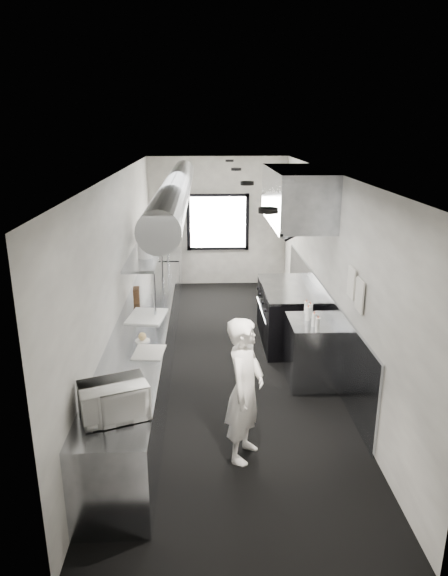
{
  "coord_description": "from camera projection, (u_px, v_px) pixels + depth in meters",
  "views": [
    {
      "loc": [
        -0.32,
        -7.04,
        3.42
      ],
      "look_at": [
        -0.04,
        -0.2,
        1.23
      ],
      "focal_mm": 31.77,
      "sensor_mm": 36.0,
      "label": 1
    }
  ],
  "objects": [
    {
      "name": "prep_counter",
      "position": [
        145.0,
        349.0,
        7.09
      ],
      "size": [
        0.7,
        6.0,
        0.9
      ],
      "primitive_type": "cube",
      "color": "gray",
      "rests_on": "floor"
    },
    {
      "name": "wall_front",
      "position": [
        252.0,
        432.0,
        3.52
      ],
      "size": [
        3.0,
        0.02,
        2.8
      ],
      "primitive_type": "cube",
      "color": "silver",
      "rests_on": "floor"
    },
    {
      "name": "notice_sheet_a",
      "position": [
        351.0,
        282.0,
        6.18
      ],
      "size": [
        0.02,
        0.28,
        0.38
      ],
      "primitive_type": "cube",
      "color": "silver",
      "rests_on": "wall_right"
    },
    {
      "name": "floor",
      "position": [
        226.0,
        361.0,
        7.75
      ],
      "size": [
        3.0,
        8.0,
        0.01
      ],
      "primitive_type": "cube",
      "color": "black",
      "rests_on": "ground"
    },
    {
      "name": "pass_shelf",
      "position": [
        149.0,
        248.0,
        8.19
      ],
      "size": [
        0.45,
        3.0,
        0.68
      ],
      "color": "gray",
      "rests_on": "prep_counter"
    },
    {
      "name": "deli_tub_a",
      "position": [
        101.0,
        396.0,
        4.86
      ],
      "size": [
        0.18,
        0.18,
        0.1
      ],
      "primitive_type": "cylinder",
      "rotation": [
        0.0,
        0.0,
        0.33
      ],
      "color": "beige",
      "rests_on": "prep_counter"
    },
    {
      "name": "hvac_duct",
      "position": [
        176.0,
        188.0,
        7.32
      ],
      "size": [
        0.4,
        6.4,
        0.4
      ],
      "primitive_type": "cylinder",
      "rotation": [
        1.57,
        0.0,
        0.0
      ],
      "color": "gray",
      "rests_on": "ceiling"
    },
    {
      "name": "notice_sheet_b",
      "position": [
        360.0,
        295.0,
        5.86
      ],
      "size": [
        0.02,
        0.28,
        0.38
      ],
      "primitive_type": "cube",
      "color": "silver",
      "rests_on": "wall_right"
    },
    {
      "name": "cutting_board",
      "position": [
        147.0,
        316.0,
        7.01
      ],
      "size": [
        0.56,
        0.69,
        0.02
      ],
      "primitive_type": "cube",
      "rotation": [
        0.0,
        0.0,
        -0.14
      ],
      "color": "silver",
      "rests_on": "prep_counter"
    },
    {
      "name": "squeeze_bottle_e",
      "position": [
        306.0,
        307.0,
        7.12
      ],
      "size": [
        0.07,
        0.07,
        0.17
      ],
      "primitive_type": "cylinder",
      "rotation": [
        0.0,
        0.0,
        -0.36
      ],
      "color": "silver",
      "rests_on": "bottle_station"
    },
    {
      "name": "wall_right",
      "position": [
        329.0,
        271.0,
        7.38
      ],
      "size": [
        0.02,
        8.0,
        2.8
      ],
      "primitive_type": "cube",
      "color": "silver",
      "rests_on": "floor"
    },
    {
      "name": "squeeze_bottle_d",
      "position": [
        310.0,
        311.0,
        6.95
      ],
      "size": [
        0.08,
        0.08,
        0.2
      ],
      "primitive_type": "cylinder",
      "rotation": [
        0.0,
        0.0,
        0.16
      ],
      "color": "silver",
      "rests_on": "bottle_station"
    },
    {
      "name": "wall_cladding",
      "position": [
        320.0,
        318.0,
        7.92
      ],
      "size": [
        0.03,
        5.5,
        1.1
      ],
      "primitive_type": "cube",
      "color": "gray",
      "rests_on": "wall_right"
    },
    {
      "name": "pastry",
      "position": [
        142.0,
        336.0,
        6.2
      ],
      "size": [
        0.1,
        0.1,
        0.1
      ],
      "primitive_type": "sphere",
      "color": "#E0BB75",
      "rests_on": "small_plate"
    },
    {
      "name": "ceiling",
      "position": [
        226.0,
        173.0,
        6.9
      ],
      "size": [
        3.0,
        8.0,
        0.01
      ],
      "primitive_type": "cube",
      "color": "silver",
      "rests_on": "wall_back"
    },
    {
      "name": "plate_stack_d",
      "position": [
        152.0,
        226.0,
        8.7
      ],
      "size": [
        0.26,
        0.26,
        0.39
      ],
      "primitive_type": "cylinder",
      "rotation": [
        0.0,
        0.0,
        0.01
      ],
      "color": "silver",
      "rests_on": "pass_shelf"
    },
    {
      "name": "exhaust_hood",
      "position": [
        296.0,
        196.0,
        7.73
      ],
      "size": [
        0.81,
        2.2,
        0.88
      ],
      "color": "gray",
      "rests_on": "ceiling"
    },
    {
      "name": "squeeze_bottle_a",
      "position": [
        318.0,
        325.0,
        6.5
      ],
      "size": [
        0.06,
        0.06,
        0.18
      ],
      "primitive_type": "cylinder",
      "rotation": [
        0.0,
        0.0,
        -0.07
      ],
      "color": "silver",
      "rests_on": "bottle_station"
    },
    {
      "name": "microwave",
      "position": [
        114.0,
        400.0,
        4.57
      ],
      "size": [
        0.66,
        0.58,
        0.33
      ],
      "primitive_type": "imported",
      "rotation": [
        0.0,
        0.0,
        0.37
      ],
      "color": "silver",
      "rests_on": "prep_counter"
    },
    {
      "name": "wall_back",
      "position": [
        218.0,
        222.0,
        11.13
      ],
      "size": [
        3.0,
        0.02,
        2.8
      ],
      "primitive_type": "cube",
      "color": "silver",
      "rests_on": "floor"
    },
    {
      "name": "plate_stack_c",
      "position": [
        149.0,
        233.0,
        8.25
      ],
      "size": [
        0.29,
        0.29,
        0.38
      ],
      "primitive_type": "cylinder",
      "rotation": [
        0.0,
        0.0,
        0.09
      ],
      "color": "silver",
      "rests_on": "pass_shelf"
    },
    {
      "name": "squeeze_bottle_c",
      "position": [
        308.0,
        314.0,
        6.86
      ],
      "size": [
        0.08,
        0.08,
        0.19
      ],
      "primitive_type": "cylinder",
      "rotation": [
        0.0,
        0.0,
        0.29
      ],
      "color": "silver",
      "rests_on": "bottle_station"
    },
    {
      "name": "far_work_table",
      "position": [
        164.0,
        274.0,
        10.61
      ],
      "size": [
        0.7,
        1.2,
        0.9
      ],
      "primitive_type": "cube",
      "color": "gray",
      "rests_on": "floor"
    },
    {
      "name": "small_plate",
      "position": [
        142.0,
        341.0,
        6.22
      ],
      "size": [
        0.2,
        0.2,
        0.02
      ],
      "primitive_type": "cylinder",
      "rotation": [
        0.0,
        0.0,
        0.11
      ],
      "color": "silver",
      "rests_on": "prep_counter"
    },
    {
      "name": "wall_left",
      "position": [
        121.0,
        273.0,
        7.26
      ],
      "size": [
        0.02,
        8.0,
        2.8
      ],
      "primitive_type": "cube",
      "color": "silver",
      "rests_on": "floor"
    },
    {
      "name": "plate_stack_a",
      "position": [
        145.0,
        249.0,
        7.4
      ],
      "size": [
        0.28,
        0.28,
        0.25
      ],
      "primitive_type": "cylinder",
      "rotation": [
        0.0,
        0.0,
        -0.39
      ],
      "color": "silver",
      "rests_on": "pass_shelf"
    },
    {
      "name": "line_cook",
      "position": [
        245.0,
        390.0,
        5.29
      ],
      "size": [
        0.58,
        0.68,
        1.59
      ],
      "primitive_type": "imported",
      "rotation": [
        0.0,
        0.0,
        1.16
      ],
      "color": "white",
      "rests_on": "floor"
    },
    {
      "name": "range",
      "position": [
        287.0,
        315.0,
        8.31
      ],
      "size": [
        0.88,
        1.6,
        0.94
      ],
      "color": "black",
      "rests_on": "floor"
    },
    {
      "name": "plate_stack_b",
      "position": [
        146.0,
        242.0,
        7.77
      ],
      "size": [
        0.29,
        0.29,
        0.31
      ],
      "primitive_type": "cylinder",
      "rotation": [
        0.0,
        0.0,
        -0.23
      ],
      "color": "silver",
      "rests_on": "pass_shelf"
    },
    {
      "name": "deli_tub_b",
      "position": [
        111.0,
        381.0,
        5.16
      ],
      "size": [
        0.13,
        0.13,
        0.09
      ],
      "primitive_type": "cylinder",
      "rotation": [
        0.0,
        0.0,
        -0.02
      ],
      "color": "beige",
      "rests_on": "prep_counter"
    },
    {
      "name": "service_window",
      "position": [
        218.0,
        222.0,
        11.09
      ],
      "size": [
        1.36,
        0.05,
        1.25
      ],
      "color": "white",
      "rests_on": "wall_back"
    },
    {
      "name": "bottle_station",
      "position": [
        312.0,
        352.0,
        6.99
      ],
      "size": [
        0.65,
        0.8,
        0.9
      ],
      "primitive_type": "cube",
      "color": "gray",
      "rests_on": "floor"
    },
    {
      "name": "squeeze_bottle_b",
      "position": [
        314.0,
        320.0,
        6.66
      ],
      "size": [
        0.07,
        0.07,
        0.18
      ],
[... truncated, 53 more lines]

